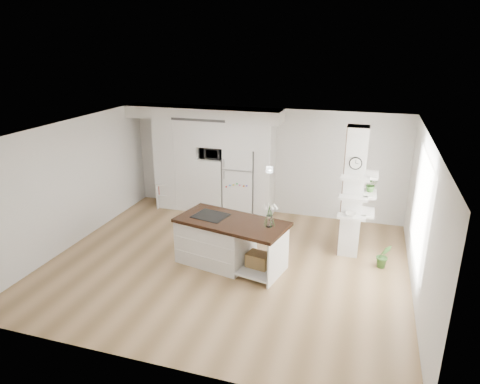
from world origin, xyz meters
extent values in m
cube|color=tan|center=(0.00, 0.00, 0.00)|extent=(7.00, 6.00, 0.01)
cube|color=white|center=(0.00, 0.00, 2.70)|extent=(7.00, 6.00, 0.04)
cube|color=silver|center=(0.00, 3.00, 1.35)|extent=(7.00, 0.04, 2.70)
cube|color=silver|center=(0.00, -3.00, 1.35)|extent=(7.00, 0.04, 2.70)
cube|color=silver|center=(-3.50, 0.00, 1.35)|extent=(0.04, 6.00, 2.70)
cube|color=silver|center=(3.50, 0.00, 1.35)|extent=(0.04, 6.00, 2.70)
cube|color=white|center=(-2.20, 2.67, 1.20)|extent=(1.20, 0.65, 2.40)
cube|color=white|center=(-1.27, 2.67, 0.71)|extent=(0.65, 0.65, 1.42)
cube|color=white|center=(-1.27, 2.67, 2.08)|extent=(0.65, 0.65, 0.65)
cube|color=white|center=(-0.53, 2.67, 2.08)|extent=(0.85, 0.65, 0.65)
cube|color=white|center=(0.10, 2.67, 1.20)|extent=(0.40, 0.65, 2.40)
cube|color=silver|center=(-1.50, 2.65, 2.55)|extent=(4.00, 0.70, 0.30)
cube|color=#262626|center=(-1.50, 2.31, 2.44)|extent=(1.40, 0.04, 0.06)
cube|color=white|center=(-0.53, 2.68, 0.88)|extent=(0.78, 0.66, 1.75)
cube|color=#B2B2B7|center=(-0.53, 2.34, 1.24)|extent=(0.78, 0.01, 0.03)
cube|color=silver|center=(2.30, 1.20, 1.35)|extent=(0.40, 0.40, 2.70)
cube|color=tan|center=(2.09, 1.20, 1.35)|extent=(0.02, 0.40, 2.70)
cube|color=tan|center=(2.30, 1.41, 1.35)|extent=(0.40, 0.02, 2.70)
cylinder|color=black|center=(2.30, 0.99, 2.02)|extent=(0.25, 0.03, 0.25)
cylinder|color=white|center=(2.30, 0.98, 2.02)|extent=(0.21, 0.01, 0.21)
plane|color=white|center=(3.48, 0.30, 1.50)|extent=(0.00, 2.40, 2.40)
cylinder|color=white|center=(1.70, 0.15, 2.12)|extent=(0.12, 0.12, 0.10)
cube|color=white|center=(-0.24, 0.05, 0.45)|extent=(1.55, 1.18, 0.90)
cube|color=white|center=(0.75, -0.16, 0.12)|extent=(0.92, 1.05, 0.04)
cube|color=white|center=(1.11, -0.24, 0.45)|extent=(0.22, 0.90, 0.90)
cube|color=black|center=(0.12, -0.03, 0.93)|extent=(2.31, 1.44, 0.06)
cube|color=black|center=(-0.35, 0.07, 0.97)|extent=(0.74, 0.66, 0.01)
cube|color=#AA8852|center=(0.70, -0.15, 0.27)|extent=(0.49, 0.40, 0.27)
cylinder|color=white|center=(0.88, -0.08, 1.08)|extent=(0.12, 0.12, 0.22)
cube|color=white|center=(-2.78, 2.41, 0.34)|extent=(0.14, 0.32, 0.68)
cube|color=white|center=(-2.26, 2.59, 0.34)|extent=(0.14, 0.32, 0.68)
cube|color=white|center=(-2.52, 2.50, 0.67)|extent=(0.65, 0.50, 0.03)
cube|color=white|center=(-2.52, 2.50, 0.37)|extent=(0.62, 0.49, 0.03)
sphere|color=white|center=(-2.44, 2.53, 0.17)|extent=(0.33, 0.33, 0.33)
imported|color=#346127|center=(3.00, 0.77, 0.25)|extent=(0.33, 0.29, 0.51)
imported|color=#346127|center=(2.34, 1.57, 0.27)|extent=(0.40, 0.40, 0.53)
imported|color=#2D2D2D|center=(-1.27, 2.62, 1.57)|extent=(0.54, 0.37, 0.30)
imported|color=#346127|center=(2.63, 1.30, 1.52)|extent=(0.27, 0.23, 0.30)
imported|color=white|center=(2.30, 0.90, 1.00)|extent=(0.22, 0.22, 0.05)
camera|label=1|loc=(2.52, -7.23, 4.22)|focal=32.00mm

